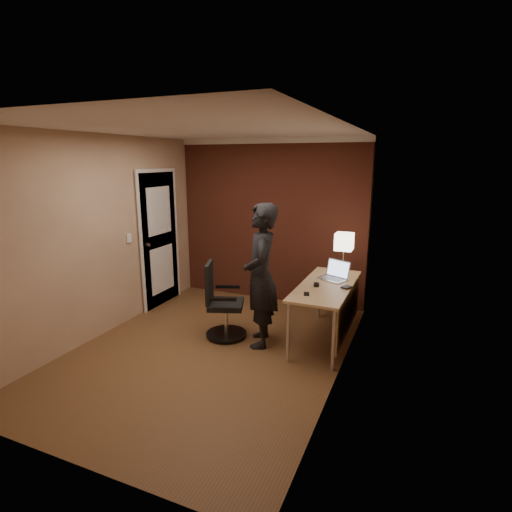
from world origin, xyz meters
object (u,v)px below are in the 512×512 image
at_px(wallet, 346,287).
at_px(laptop, 335,274).
at_px(desk_lamp, 344,242).
at_px(office_chair, 221,305).
at_px(desk, 332,295).
at_px(person, 261,276).
at_px(mouse, 316,285).
at_px(phone, 306,294).

bearing_deg(wallet, laptop, 122.75).
xyz_separation_m(desk_lamp, office_chair, (-1.31, -0.96, -0.73)).
distance_m(desk, desk_lamp, 0.78).
bearing_deg(laptop, person, -139.72).
height_order(desk, desk_lamp, desk_lamp).
bearing_deg(wallet, mouse, -170.49).
bearing_deg(office_chair, mouse, 13.92).
bearing_deg(wallet, desk, 162.22).
bearing_deg(person, mouse, 92.79).
bearing_deg(office_chair, wallet, 12.90).
height_order(wallet, office_chair, office_chair).
relative_size(laptop, wallet, 3.70).
distance_m(mouse, wallet, 0.35).
relative_size(wallet, person, 0.06).
relative_size(mouse, person, 0.06).
xyz_separation_m(desk, office_chair, (-1.30, -0.39, -0.18)).
xyz_separation_m(desk_lamp, laptop, (-0.04, -0.30, -0.35)).
bearing_deg(office_chair, desk, 16.86).
bearing_deg(wallet, office_chair, -167.10).
xyz_separation_m(wallet, office_chair, (-1.48, -0.34, -0.32)).
relative_size(desk_lamp, wallet, 4.86).
distance_m(laptop, wallet, 0.38).
height_order(laptop, office_chair, office_chair).
bearing_deg(mouse, person, -170.11).
xyz_separation_m(wallet, person, (-0.95, -0.32, 0.12)).
distance_m(desk, phone, 0.51).
xyz_separation_m(desk, person, (-0.78, -0.37, 0.26)).
height_order(wallet, person, person).
xyz_separation_m(mouse, phone, (-0.03, -0.34, -0.01)).
distance_m(desk_lamp, office_chair, 1.78).
height_order(laptop, mouse, laptop).
distance_m(desk, laptop, 0.32).
distance_m(phone, wallet, 0.54).
height_order(desk_lamp, mouse, desk_lamp).
bearing_deg(wallet, desk_lamp, 104.97).
relative_size(desk, person, 0.87).
bearing_deg(phone, desk_lamp, 62.91).
height_order(phone, office_chair, office_chair).
height_order(mouse, phone, mouse).
xyz_separation_m(mouse, person, (-0.61, -0.26, 0.11)).
bearing_deg(desk, desk_lamp, 89.01).
height_order(desk, laptop, laptop).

